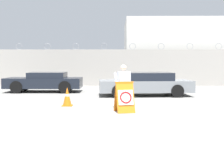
% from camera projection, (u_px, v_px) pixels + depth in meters
% --- Properties ---
extents(ground_plane, '(90.00, 90.00, 0.00)m').
position_uv_depth(ground_plane, '(120.00, 110.00, 11.62)').
color(ground_plane, gray).
extents(perimeter_wall, '(36.00, 0.30, 3.09)m').
position_uv_depth(perimeter_wall, '(118.00, 68.00, 22.68)').
color(perimeter_wall, '#ADA8A0').
rests_on(perimeter_wall, ground_plane).
extents(building_block, '(9.13, 6.94, 5.19)m').
position_uv_depth(building_block, '(178.00, 52.00, 27.02)').
color(building_block, silver).
rests_on(building_block, ground_plane).
extents(barricade_sign, '(0.77, 0.81, 1.09)m').
position_uv_depth(barricade_sign, '(125.00, 97.00, 11.08)').
color(barricade_sign, orange).
rests_on(barricade_sign, ground_plane).
extents(security_guard, '(0.67, 0.37, 1.68)m').
position_uv_depth(security_guard, '(123.00, 85.00, 11.79)').
color(security_guard, black).
rests_on(security_guard, ground_plane).
extents(traffic_cone_near, '(0.41, 0.41, 0.76)m').
position_uv_depth(traffic_cone_near, '(67.00, 97.00, 12.61)').
color(traffic_cone_near, orange).
rests_on(traffic_cone_near, ground_plane).
extents(parked_car_front_coupe, '(4.39, 1.93, 1.15)m').
position_uv_depth(parked_car_front_coupe, '(45.00, 82.00, 18.23)').
color(parked_car_front_coupe, black).
rests_on(parked_car_front_coupe, ground_plane).
extents(parked_car_rear_sedan, '(4.88, 2.28, 1.22)m').
position_uv_depth(parked_car_rear_sedan, '(146.00, 84.00, 16.29)').
color(parked_car_rear_sedan, black).
rests_on(parked_car_rear_sedan, ground_plane).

